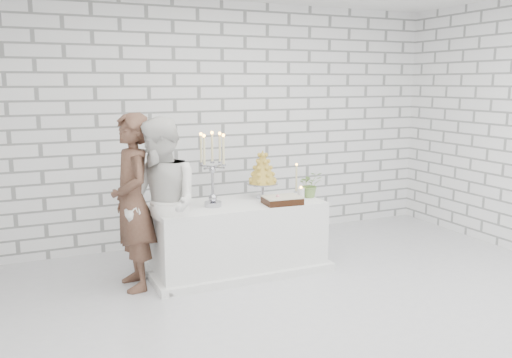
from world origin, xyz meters
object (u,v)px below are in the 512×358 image
object	(u,v)px
candelabra	(212,169)
croquembouche	(263,174)
cake_table	(237,237)
groom	(133,202)
bride	(162,206)

from	to	relation	value
candelabra	croquembouche	world-z (taller)	candelabra
cake_table	croquembouche	xyz separation A→B (m)	(0.35, 0.11, 0.64)
candelabra	groom	bearing A→B (deg)	178.68
candelabra	croquembouche	bearing A→B (deg)	15.02
cake_table	bride	bearing A→B (deg)	-165.17
groom	croquembouche	distance (m)	1.48
cake_table	candelabra	world-z (taller)	candelabra
cake_table	bride	size ratio (longest dim) A/B	1.06
groom	candelabra	world-z (taller)	groom
croquembouche	bride	bearing A→B (deg)	-164.23
cake_table	bride	world-z (taller)	bride
groom	bride	size ratio (longest dim) A/B	1.02
cake_table	candelabra	bearing A→B (deg)	-168.76
bride	candelabra	distance (m)	0.67
groom	candelabra	bearing A→B (deg)	85.73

